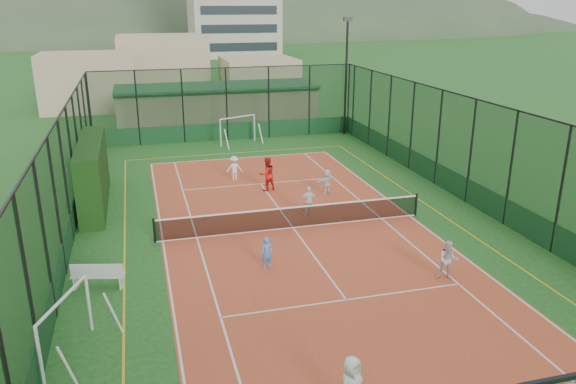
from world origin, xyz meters
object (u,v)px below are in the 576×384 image
futsal_goal_near (66,328)px  floodlight_ne (346,77)px  child_far_back (327,181)px  child_near_mid (267,253)px  child_far_left (234,168)px  white_bench (98,275)px  clubhouse (217,106)px  futsal_goal_far (238,130)px  coach (267,174)px  child_far_right (309,201)px  child_near_right (448,260)px

futsal_goal_near → floodlight_ne: bearing=-13.6°
futsal_goal_near → child_far_back: size_ratio=2.20×
child_near_mid → child_far_left: size_ratio=0.90×
floodlight_ne → white_bench: floodlight_ne is taller
clubhouse → futsal_goal_far: size_ratio=5.31×
child_far_back → clubhouse: bearing=-104.1°
child_far_left → futsal_goal_far: bearing=-99.0°
clubhouse → coach: (0.10, -16.74, -0.70)m
child_far_left → coach: 2.54m
child_far_left → child_far_back: (4.11, -3.43, -0.05)m
white_bench → child_far_back: size_ratio=1.40×
futsal_goal_far → child_far_right: futsal_goal_far is taller
futsal_goal_near → futsal_goal_far: (8.87, 22.94, 0.03)m
futsal_goal_near → coach: (8.48, 12.57, -0.01)m
futsal_goal_near → child_far_right: futsal_goal_near is taller
white_bench → coach: bearing=61.7°
futsal_goal_far → child_far_left: 8.39m
child_near_mid → coach: bearing=70.0°
clubhouse → futsal_goal_far: (0.49, -6.37, -0.65)m
coach → floodlight_ne: bearing=-143.9°
white_bench → child_far_left: (6.58, 10.82, 0.19)m
floodlight_ne → child_far_left: floodlight_ne is taller
white_bench → futsal_goal_near: (-0.58, -3.91, 0.40)m
child_near_mid → white_bench: bearing=172.3°
floodlight_ne → child_far_left: 13.88m
child_far_right → coach: coach is taller
child_near_mid → coach: coach is taller
clubhouse → child_near_mid: (-1.95, -25.49, -0.96)m
child_far_right → child_far_back: 3.30m
futsal_goal_near → futsal_goal_far: futsal_goal_far is taller
child_near_mid → child_far_back: size_ratio=0.96×
futsal_goal_far → coach: (-0.39, -10.38, -0.04)m
futsal_goal_far → child_near_mid: bearing=-120.6°
floodlight_ne → futsal_goal_near: floodlight_ne is taller
coach → futsal_goal_far: bearing=-109.2°
floodlight_ne → futsal_goal_far: size_ratio=2.88×
white_bench → child_near_right: child_near_right is taller
child_far_right → coach: (-0.98, 4.03, 0.17)m
futsal_goal_far → child_near_mid: futsal_goal_far is taller
futsal_goal_far → child_near_right: bearing=-104.3°
clubhouse → child_near_right: size_ratio=10.64×
white_bench → child_far_right: (8.88, 4.62, 0.21)m
clubhouse → white_bench: size_ratio=8.64×
child_near_mid → child_near_right: child_near_right is taller
clubhouse → coach: bearing=-89.7°
white_bench → coach: 11.72m
floodlight_ne → clubhouse: bearing=147.9°
child_far_right → floodlight_ne: bearing=-112.1°
futsal_goal_near → futsal_goal_far: bearing=0.6°
white_bench → child_near_right: size_ratio=1.23×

